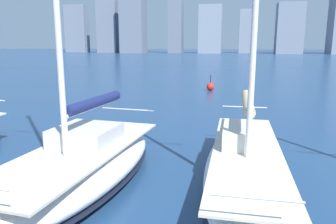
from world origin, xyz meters
TOP-DOWN VIEW (x-y plane):
  - city_skyline at (-5.69, -157.83)m, footprint 171.95×23.35m
  - sailboat_tan at (-2.11, -7.40)m, footprint 2.34×8.99m
  - sailboat_navy at (2.58, -6.32)m, footprint 3.48×8.09m
  - channel_buoy at (0.45, -27.36)m, footprint 0.70×0.70m

SIDE VIEW (x-z plane):
  - channel_buoy at x=0.45m, z-range -0.34..1.06m
  - sailboat_tan at x=-2.11m, z-range -3.93..5.19m
  - sailboat_navy at x=2.58m, z-range -5.57..6.91m
  - city_skyline at x=-5.69m, z-range -8.70..43.26m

